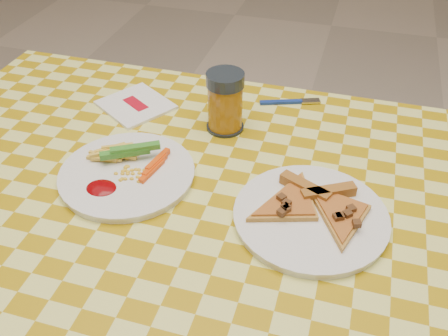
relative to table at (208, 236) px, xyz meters
The scene contains 8 objects.
table is the anchor object (origin of this frame).
plate_left 0.18m from the table, 169.05° to the left, with size 0.24×0.24×0.01m, color white.
plate_right 0.19m from the table, ahead, with size 0.25×0.25×0.01m, color white.
fries_veggies 0.20m from the table, 165.00° to the left, with size 0.16×0.15×0.04m.
pizza_slices 0.20m from the table, ahead, with size 0.27×0.22×0.02m.
drink_glass 0.27m from the table, 98.59° to the left, with size 0.08×0.08×0.13m.
napkin 0.37m from the table, 133.52° to the left, with size 0.19×0.19×0.01m.
fork 0.39m from the table, 78.16° to the left, with size 0.13×0.06×0.01m.
Camera 1 is at (0.20, -0.59, 1.34)m, focal length 40.00 mm.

